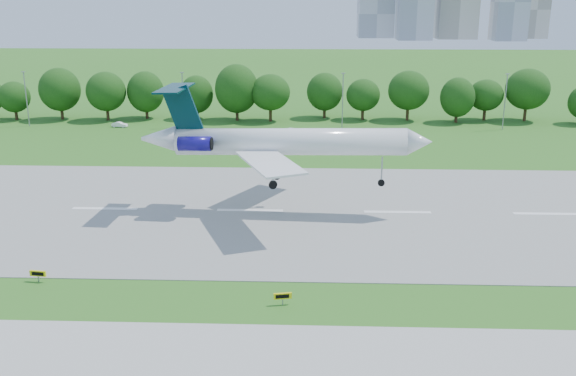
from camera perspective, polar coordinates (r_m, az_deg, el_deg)
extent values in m
plane|color=#2B6A1C|center=(64.53, -5.50, -9.21)|extent=(600.00, 600.00, 0.00)
cube|color=gray|center=(87.52, -3.40, -2.02)|extent=(400.00, 45.00, 0.08)
cylinder|color=#382314|center=(166.41, -22.27, 6.40)|extent=(0.70, 0.70, 3.60)
sphere|color=#12380E|center=(165.76, -22.44, 7.89)|extent=(8.40, 8.40, 8.40)
cylinder|color=#382314|center=(154.38, -8.51, 6.74)|extent=(0.70, 0.70, 3.60)
sphere|color=#12380E|center=(153.69, -8.58, 8.35)|extent=(8.40, 8.40, 8.40)
cylinder|color=#382314|center=(152.23, 6.56, 6.67)|extent=(0.70, 0.70, 3.60)
sphere|color=#12380E|center=(151.53, 6.62, 8.31)|extent=(8.40, 8.40, 8.40)
cylinder|color=#382314|center=(160.36, 21.04, 6.18)|extent=(0.70, 0.70, 3.60)
sphere|color=#12380E|center=(159.70, 21.21, 7.73)|extent=(8.40, 8.40, 8.40)
cylinder|color=gray|center=(154.73, -22.22, 7.29)|extent=(0.24, 0.24, 12.00)
cube|color=gray|center=(153.97, -22.47, 9.52)|extent=(0.90, 0.25, 0.18)
cylinder|color=gray|center=(144.01, -9.30, 7.68)|extent=(0.24, 0.24, 12.00)
cube|color=gray|center=(143.20, -9.42, 10.09)|extent=(0.90, 0.25, 0.18)
cylinder|color=gray|center=(141.38, 4.88, 7.68)|extent=(0.24, 0.24, 12.00)
cube|color=gray|center=(140.55, 4.94, 10.13)|extent=(0.90, 0.25, 0.18)
cylinder|color=gray|center=(147.27, 18.72, 7.22)|extent=(0.24, 0.24, 12.00)
cube|color=gray|center=(146.47, 18.94, 9.57)|extent=(0.90, 0.25, 0.18)
cube|color=#B2B2B7|center=(450.68, 19.16, 15.35)|extent=(20.00, 20.00, 48.00)
cube|color=beige|center=(481.45, 20.95, 14.61)|extent=(18.00, 18.00, 38.00)
cube|color=#B2B2B7|center=(464.69, 7.79, 15.11)|extent=(24.00, 24.00, 32.00)
cylinder|color=white|center=(84.56, 0.18, 4.14)|extent=(30.58, 5.30, 4.16)
cone|color=white|center=(84.65, 11.60, 4.05)|extent=(3.51, 3.73, 3.61)
cone|color=white|center=(87.89, -11.36, 4.33)|extent=(5.13, 3.82, 3.64)
cube|color=white|center=(78.14, -1.63, 2.29)|extent=(9.56, 14.09, 0.36)
cube|color=white|center=(91.84, -0.55, 4.49)|extent=(10.70, 13.98, 0.36)
cube|color=#042A33|center=(86.23, -9.31, 6.82)|extent=(5.26, 0.81, 6.86)
cube|color=#042A33|center=(86.05, -10.06, 8.73)|extent=(3.79, 9.78, 0.29)
cylinder|color=navy|center=(83.98, -8.29, 3.92)|extent=(4.39, 2.17, 2.01)
cylinder|color=navy|center=(88.98, -7.50, 4.67)|extent=(4.39, 2.17, 2.01)
cylinder|color=gray|center=(85.19, 8.34, 1.60)|extent=(0.20, 0.20, 3.54)
cylinder|color=black|center=(85.66, 8.29, 0.46)|extent=(0.93, 0.36, 0.91)
cylinder|color=gray|center=(83.47, -1.35, 1.46)|extent=(0.24, 0.24, 3.54)
cylinder|color=black|center=(83.95, -1.34, 0.30)|extent=(1.14, 0.52, 1.11)
cylinder|color=gray|center=(87.74, -1.01, 2.23)|extent=(0.24, 0.24, 3.54)
cylinder|color=black|center=(88.20, -1.00, 1.11)|extent=(1.14, 0.52, 1.11)
cube|color=gray|center=(71.05, -21.30, -7.49)|extent=(0.12, 0.12, 0.76)
cube|color=yellow|center=(70.84, -21.35, -7.09)|extent=(1.75, 0.40, 0.60)
cube|color=black|center=(70.75, -21.39, -7.12)|extent=(1.30, 0.17, 0.38)
cube|color=gray|center=(61.68, -0.48, -10.02)|extent=(0.13, 0.13, 0.76)
cube|color=yellow|center=(61.44, -0.48, -9.57)|extent=(1.73, 0.51, 0.59)
cube|color=black|center=(61.33, -0.46, -9.62)|extent=(1.28, 0.26, 0.38)
imported|color=white|center=(148.22, -14.74, 5.48)|extent=(3.62, 1.71, 1.15)
imported|color=white|center=(134.94, -5.23, 4.88)|extent=(3.45, 2.30, 1.09)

